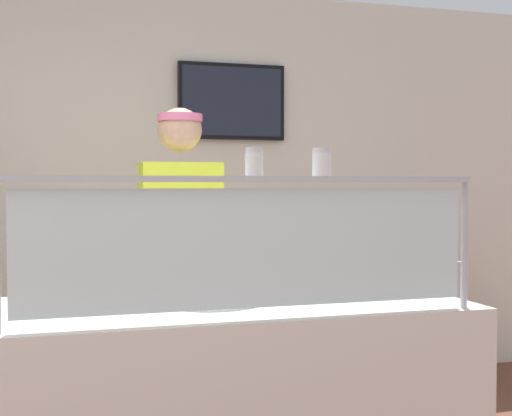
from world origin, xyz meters
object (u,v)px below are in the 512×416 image
pizza_server (223,293)px  pizza_box_stack (395,246)px  parmesan_shaker (254,164)px  worker_figure (181,266)px  pizza_tray (211,298)px  pepper_flake_shaker (322,164)px

pizza_server → pizza_box_stack: bearing=51.4°
parmesan_shaker → worker_figure: worker_figure is taller
pizza_tray → pizza_server: bearing=-25.3°
pizza_tray → pizza_box_stack: bearing=44.8°
pizza_box_stack → pizza_server: bearing=-134.1°
parmesan_shaker → pizza_tray: bearing=99.3°
worker_figure → pizza_box_stack: (1.61, 0.90, -0.02)m
pizza_server → pepper_flake_shaker: (0.26, -0.35, 0.48)m
pizza_tray → pizza_box_stack: (1.64, 1.63, 0.02)m
parmesan_shaker → worker_figure: 1.19m
pizza_tray → pepper_flake_shaker: 0.69m
pizza_tray → worker_figure: 0.73m
pizza_server → pizza_tray: bearing=160.1°
worker_figure → pizza_box_stack: size_ratio=3.82×
parmesan_shaker → pizza_box_stack: bearing=51.6°
pepper_flake_shaker → parmesan_shaker: bearing=180.0°
pizza_server → worker_figure: bearing=96.7°
parmesan_shaker → pepper_flake_shaker: bearing=-0.0°
parmesan_shaker → pepper_flake_shaker: 0.24m
pizza_tray → worker_figure: size_ratio=0.23×
pepper_flake_shaker → pizza_box_stack: 2.45m
parmesan_shaker → pizza_box_stack: 2.59m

